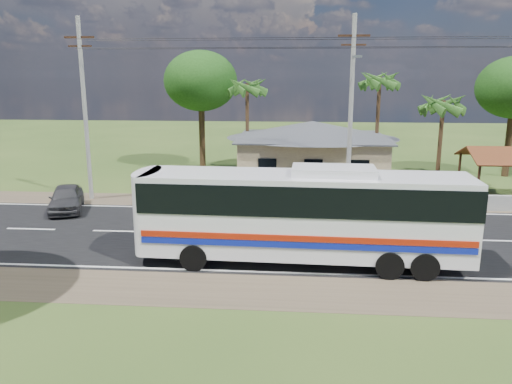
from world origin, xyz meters
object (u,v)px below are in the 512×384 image
(coach_bus, at_px, (305,209))
(small_car, at_px, (66,198))
(waiting_shed, at_px, (508,156))
(motorcycle, at_px, (433,195))

(coach_bus, distance_m, small_car, 15.42)
(waiting_shed, distance_m, motorcycle, 5.43)
(coach_bus, bearing_deg, motorcycle, 54.92)
(coach_bus, relative_size, motorcycle, 7.02)
(motorcycle, bearing_deg, small_car, 78.49)
(motorcycle, bearing_deg, coach_bus, 122.54)
(small_car, bearing_deg, motorcycle, -10.00)
(coach_bus, xyz_separation_m, motorcycle, (7.98, 10.69, -1.85))
(motorcycle, height_order, small_car, small_car)
(motorcycle, distance_m, small_car, 21.81)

